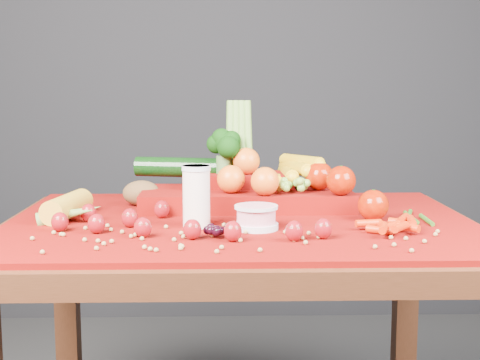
{
  "coord_description": "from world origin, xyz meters",
  "views": [
    {
      "loc": [
        -0.04,
        -1.5,
        1.06
      ],
      "look_at": [
        0.0,
        0.02,
        0.85
      ],
      "focal_mm": 50.0,
      "sensor_mm": 36.0,
      "label": 1
    }
  ],
  "objects_px": {
    "yogurt_bowl": "(256,216)",
    "produce_mound": "(253,184)",
    "milk_glass": "(196,194)",
    "table": "(240,265)"
  },
  "relations": [
    {
      "from": "milk_glass",
      "to": "yogurt_bowl",
      "type": "height_order",
      "value": "milk_glass"
    },
    {
      "from": "table",
      "to": "produce_mound",
      "type": "distance_m",
      "value": 0.23
    },
    {
      "from": "yogurt_bowl",
      "to": "produce_mound",
      "type": "xyz_separation_m",
      "value": [
        0.0,
        0.27,
        0.03
      ]
    },
    {
      "from": "yogurt_bowl",
      "to": "table",
      "type": "bearing_deg",
      "value": 106.4
    },
    {
      "from": "table",
      "to": "yogurt_bowl",
      "type": "height_order",
      "value": "yogurt_bowl"
    },
    {
      "from": "table",
      "to": "milk_glass",
      "type": "xyz_separation_m",
      "value": [
        -0.1,
        -0.08,
        0.18
      ]
    },
    {
      "from": "produce_mound",
      "to": "milk_glass",
      "type": "bearing_deg",
      "value": -119.0
    },
    {
      "from": "milk_glass",
      "to": "yogurt_bowl",
      "type": "relative_size",
      "value": 1.42
    },
    {
      "from": "milk_glass",
      "to": "yogurt_bowl",
      "type": "bearing_deg",
      "value": -11.73
    },
    {
      "from": "table",
      "to": "yogurt_bowl",
      "type": "relative_size",
      "value": 11.68
    }
  ]
}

